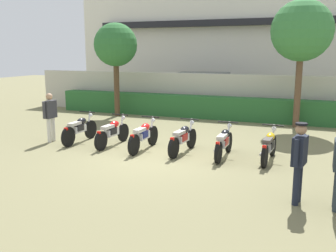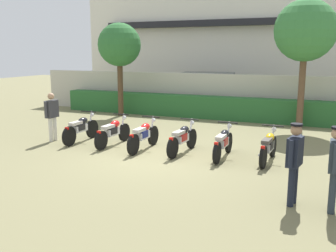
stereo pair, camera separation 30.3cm
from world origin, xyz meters
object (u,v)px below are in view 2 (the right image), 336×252
Objects in this scene: motorcycle_in_row_4 at (223,142)px; officer_0 at (295,158)px; tree_near_inspector at (119,46)px; officer_1 at (335,162)px; tree_far_side at (305,31)px; parked_car at (210,91)px; motorcycle_in_row_3 at (182,138)px; motorcycle_in_row_1 at (113,132)px; inspector_person at (52,113)px; motorcycle_in_row_0 at (81,128)px; motorcycle_in_row_2 at (144,135)px; motorcycle_in_row_5 at (268,146)px.

officer_0 reaches higher than motorcycle_in_row_4.
tree_near_inspector is 12.43m from officer_1.
motorcycle_in_row_4 is (-1.66, -5.41, -3.29)m from tree_far_side.
parked_car is at bearing -56.08° from officer_0.
tree_far_side is 6.94m from motorcycle_in_row_3.
motorcycle_in_row_1 is at bearing -62.53° from tree_near_inspector.
officer_1 is at bearing -16.62° from inspector_person.
tree_near_inspector is 2.19× the size of motorcycle_in_row_1.
inspector_person is (-7.50, -5.63, -2.77)m from tree_far_side.
tree_far_side reaches higher than motorcycle_in_row_3.
officer_1 reaches higher than motorcycle_in_row_1.
inspector_person is at bearing 97.15° from motorcycle_in_row_3.
officer_1 is at bearing -71.43° from parked_car.
officer_1 reaches higher than motorcycle_in_row_3.
motorcycle_in_row_0 is (1.45, -5.17, -2.79)m from tree_near_inspector.
parked_car is 0.95× the size of tree_far_side.
motorcycle_in_row_4 is at bearing -87.59° from motorcycle_in_row_2.
motorcycle_in_row_1 is 1.19× the size of inspector_person.
parked_car is 9.37m from motorcycle_in_row_3.
officer_0 is 0.72m from officer_1.
motorcycle_in_row_1 is at bearing -23.38° from officer_1.
motorcycle_in_row_0 is at bearing -108.79° from parked_car.
motorcycle_in_row_0 is 1.01× the size of motorcycle_in_row_4.
inspector_person is at bearing -84.75° from tree_near_inspector.
inspector_person is (-2.68, -9.41, 0.03)m from parked_car.
inspector_person is 1.00× the size of officer_0.
motorcycle_in_row_4 is at bearing -44.18° from officer_1.
officer_1 is at bearing -173.98° from officer_0.
motorcycle_in_row_3 is at bearing -90.33° from motorcycle_in_row_0.
motorcycle_in_row_3 is at bearing -86.27° from parked_car.
motorcycle_in_row_5 is 3.32m from officer_1.
motorcycle_in_row_3 is 1.19× the size of officer_1.
inspector_person is at bearing 92.84° from motorcycle_in_row_2.
parked_car is at bearing -63.01° from officer_1.
officer_1 is (0.72, -0.05, 0.00)m from officer_0.
motorcycle_in_row_3 is at bearing -34.37° from officer_1.
motorcycle_in_row_3 reaches higher than motorcycle_in_row_1.
officer_1 is at bearing -110.36° from motorcycle_in_row_0.
motorcycle_in_row_5 is at bearing 2.13° from inspector_person.
tree_near_inspector is at bearing -33.27° from officer_0.
parked_car is 2.88× the size of inspector_person.
officer_1 is (1.20, -8.23, -2.77)m from tree_far_side.
motorcycle_in_row_0 is at bearing -74.35° from tree_near_inspector.
tree_far_side is 6.55m from motorcycle_in_row_4.
tree_near_inspector is 7.79m from motorcycle_in_row_3.
tree_near_inspector reaches higher than motorcycle_in_row_5.
officer_1 is (9.20, -8.04, -2.28)m from tree_near_inspector.
inspector_person is (-7.09, -0.26, 0.52)m from motorcycle_in_row_5.
motorcycle_in_row_3 is (1.24, 0.11, -0.01)m from motorcycle_in_row_2.
motorcycle_in_row_0 is 1.11m from inspector_person.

